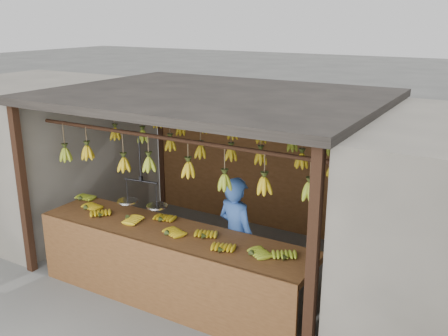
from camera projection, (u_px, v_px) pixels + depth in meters
The scene contains 8 objects.
ground at pixel (213, 260), 7.13m from camera, with size 80.00×80.00×0.00m, color #5B5B57.
stall at pixel (225, 121), 6.82m from camera, with size 4.30×3.30×2.40m.
neighbor_left at pixel (34, 150), 8.54m from camera, with size 3.00×3.00×2.30m, color slate.
counter at pixel (165, 250), 5.86m from camera, with size 3.54×0.81×0.96m.
hanging_bananas at pixel (214, 150), 6.65m from camera, with size 3.60×2.21×0.39m.
balance_scale at pixel (142, 200), 6.16m from camera, with size 0.67×0.30×0.90m.
vendor at pixel (236, 237), 6.07m from camera, with size 0.56×0.37×1.53m, color #3359A5.
bag_bundles at pixel (381, 189), 7.01m from camera, with size 0.08×0.26×1.30m.
Camera 1 is at (3.39, -5.47, 3.34)m, focal length 40.00 mm.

